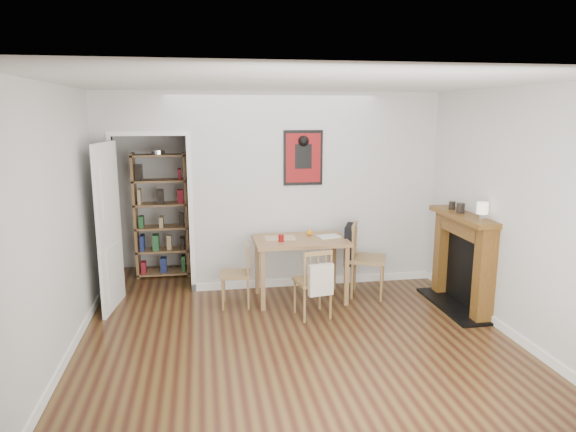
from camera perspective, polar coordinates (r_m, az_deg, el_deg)
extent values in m
plane|color=brown|center=(5.83, 0.29, -12.17)|extent=(5.20, 5.20, 0.00)
plane|color=silver|center=(7.98, -2.94, 3.99)|extent=(4.50, 0.00, 4.50)
plane|color=silver|center=(3.00, 9.05, -8.93)|extent=(4.50, 0.00, 4.50)
plane|color=silver|center=(5.52, -23.36, -0.32)|extent=(0.00, 5.20, 5.20)
plane|color=silver|center=(6.23, 21.13, 1.10)|extent=(0.00, 5.20, 5.20)
plane|color=silver|center=(5.35, 0.32, 14.27)|extent=(5.20, 5.20, 0.00)
cube|color=silver|center=(6.91, 2.99, 2.81)|extent=(3.35, 0.10, 2.60)
cube|color=silver|center=(6.85, -19.66, 2.08)|extent=(0.25, 0.10, 2.60)
cube|color=silver|center=(6.69, -15.32, 10.96)|extent=(0.90, 0.10, 0.55)
cube|color=white|center=(6.88, -18.73, -0.15)|extent=(0.06, 0.14, 2.05)
cube|color=white|center=(6.79, -10.71, 0.12)|extent=(0.06, 0.14, 2.05)
cube|color=white|center=(7.15, 2.99, -7.22)|extent=(3.35, 0.02, 0.10)
cube|color=white|center=(5.36, -23.67, -14.86)|extent=(0.02, 4.00, 0.10)
cube|color=white|center=(6.08, 23.10, -11.60)|extent=(0.02, 4.00, 0.10)
cube|color=white|center=(6.43, -19.26, -1.20)|extent=(0.15, 0.80, 2.00)
cube|color=black|center=(6.75, 1.69, 6.47)|extent=(0.52, 0.02, 0.72)
cube|color=maroon|center=(6.74, 1.71, 6.46)|extent=(0.46, 0.00, 0.64)
cube|color=olive|center=(6.40, 1.40, -2.74)|extent=(1.15, 0.73, 0.04)
cube|color=olive|center=(6.15, -2.82, -7.18)|extent=(0.05, 0.05, 0.75)
cube|color=olive|center=(6.35, 6.51, -6.64)|extent=(0.05, 0.05, 0.75)
cube|color=olive|center=(6.73, -3.44, -5.54)|extent=(0.05, 0.05, 0.75)
cube|color=olive|center=(6.91, 5.10, -5.11)|extent=(0.05, 0.05, 0.75)
cube|color=black|center=(6.66, 6.80, -3.10)|extent=(0.25, 0.40, 0.50)
cube|color=beige|center=(5.76, 3.56, -7.01)|extent=(0.29, 0.14, 0.36)
cube|color=olive|center=(7.60, -16.58, 0.01)|extent=(0.04, 0.30, 1.78)
cube|color=olive|center=(7.54, -11.19, 0.19)|extent=(0.04, 0.30, 1.78)
cube|color=olive|center=(7.77, -13.59, -6.09)|extent=(0.75, 0.30, 0.03)
cube|color=olive|center=(7.60, -13.83, -1.22)|extent=(0.75, 0.30, 0.03)
cube|color=olive|center=(7.44, -14.21, 6.56)|extent=(0.75, 0.30, 0.03)
cube|color=maroon|center=(7.56, -13.89, 0.10)|extent=(0.66, 0.24, 0.24)
cube|color=brown|center=(6.15, 20.98, -6.22)|extent=(0.20, 0.16, 1.10)
cube|color=brown|center=(6.98, 16.88, -3.88)|extent=(0.20, 0.16, 1.10)
cube|color=brown|center=(6.41, 18.90, -0.02)|extent=(0.30, 1.21, 0.06)
cube|color=brown|center=(6.45, 19.06, -1.14)|extent=(0.20, 0.85, 0.20)
cube|color=black|center=(6.62, 19.20, -5.77)|extent=(0.08, 0.81, 0.88)
cube|color=black|center=(6.70, 18.04, -9.41)|extent=(0.45, 1.25, 0.03)
cylinder|color=maroon|center=(6.26, -0.77, -2.45)|extent=(0.07, 0.07, 0.09)
sphere|color=orange|center=(6.56, 2.39, -1.86)|extent=(0.08, 0.08, 0.08)
cube|color=#BFB89D|center=(6.43, -0.88, -2.46)|extent=(0.39, 0.30, 0.00)
cube|color=silver|center=(6.51, 4.57, -2.28)|extent=(0.31, 0.25, 0.01)
cylinder|color=silver|center=(6.09, 20.74, -0.09)|extent=(0.06, 0.06, 0.07)
cylinder|color=white|center=(6.07, 20.81, 0.84)|extent=(0.13, 0.13, 0.13)
cylinder|color=black|center=(6.44, 18.62, 0.85)|extent=(0.10, 0.10, 0.12)
cylinder|color=black|center=(6.65, 17.77, 1.15)|extent=(0.08, 0.08, 0.10)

